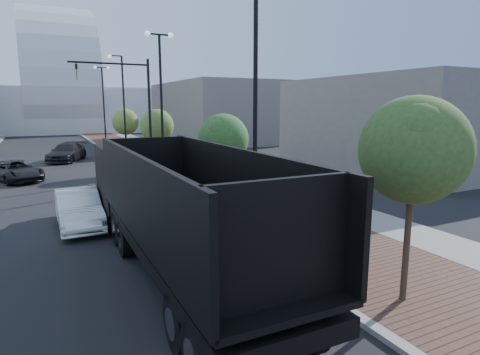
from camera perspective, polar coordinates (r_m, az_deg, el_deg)
name	(u,v)px	position (r m, az deg, el deg)	size (l,w,h in m)	color
sidewalk	(143,152)	(43.97, -13.60, 3.59)	(7.00, 140.00, 0.12)	#4C2D23
concrete_strip	(168,150)	(44.65, -10.23, 3.82)	(2.40, 140.00, 0.13)	slate
curb	(109,153)	(43.32, -18.12, 3.29)	(0.30, 140.00, 0.14)	gray
dump_truck	(155,202)	(14.34, -12.04, -3.47)	(2.96, 13.87, 3.81)	black
white_sedan	(78,209)	(17.81, -22.02, -4.13)	(1.60, 4.59, 1.51)	white
dark_car_mid	(16,171)	(30.32, -29.24, 0.84)	(2.25, 4.88, 1.36)	black
dark_car_far	(67,152)	(39.09, -23.44, 3.31)	(2.22, 5.46, 1.58)	black
pedestrian	(238,164)	(27.04, -0.31, 1.88)	(0.74, 0.48, 2.02)	black
streetlight_1	(252,123)	(14.32, 1.77, 7.81)	(1.44, 0.56, 9.21)	black
streetlight_2	(162,107)	(25.54, -11.09, 9.78)	(1.72, 0.56, 9.28)	black
streetlight_3	(123,112)	(37.21, -16.31, 8.92)	(1.44, 0.56, 9.21)	black
streetlight_4	(104,106)	(49.07, -18.81, 9.57)	(1.72, 0.56, 9.28)	black
traffic_mast	(136,105)	(28.23, -14.57, 10.00)	(5.09, 0.20, 8.00)	black
tree_0	(415,150)	(10.40, 23.59, 3.55)	(2.59, 2.57, 5.19)	#382619
tree_1	(224,139)	(19.39, -2.31, 5.43)	(2.49, 2.46, 4.57)	#382619
tree_2	(157,126)	(30.70, -11.67, 7.19)	(2.53, 2.50, 4.68)	#382619
tree_3	(126,122)	(42.39, -15.94, 7.61)	(2.62, 2.61, 4.59)	#382619
convention_center	(60,100)	(87.69, -24.22, 10.07)	(50.00, 30.00, 50.00)	#B4BBBF
commercial_block_ne	(214,112)	(57.13, -3.70, 9.29)	(12.00, 22.00, 8.00)	slate
commercial_block_e	(390,124)	(33.22, 20.62, 7.11)	(10.00, 16.00, 7.00)	#655F5B
utility_cover_1	(327,245)	(14.53, 12.26, -9.37)	(0.50, 0.50, 0.02)	black
utility_cover_2	(208,188)	(23.77, -4.56, -1.48)	(0.50, 0.50, 0.02)	black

